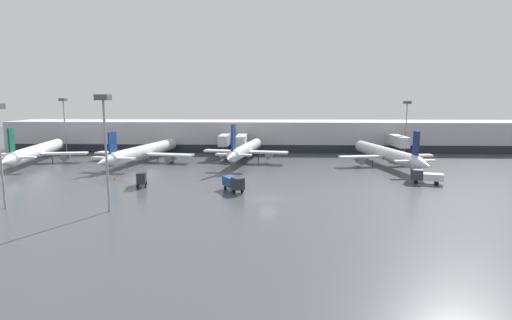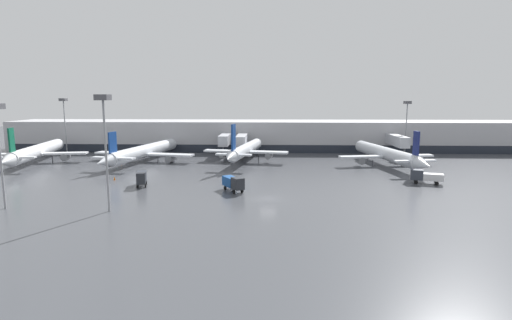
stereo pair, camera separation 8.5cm
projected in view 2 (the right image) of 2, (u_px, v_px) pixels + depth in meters
ground_plane at (268, 198)px, 64.41m from camera, size 320.00×320.00×0.00m
terminal_building at (270, 135)px, 124.74m from camera, size 160.00×29.72×9.00m
parked_jet_0 at (386, 154)px, 95.08m from camera, size 23.09×37.63×9.38m
parked_jet_1 at (144, 152)px, 101.45m from camera, size 26.34×39.99×8.71m
parked_jet_2 at (37, 152)px, 99.35m from camera, size 24.07×37.57×9.69m
parked_jet_3 at (246, 150)px, 99.84m from camera, size 21.43×33.85×10.37m
service_truck_0 at (426, 176)px, 75.27m from camera, size 6.03×3.39×2.62m
service_truck_1 at (141, 177)px, 73.24m from camera, size 2.63×4.68×2.74m
service_truck_2 at (233, 183)px, 69.09m from camera, size 4.35×5.59×2.69m
traffic_cone_0 at (115, 178)px, 78.75m from camera, size 0.37×0.37×0.75m
traffic_cone_1 at (121, 162)px, 99.04m from camera, size 0.50×0.50×0.62m
apron_light_mast_0 at (64, 109)px, 115.06m from camera, size 1.80×1.80×15.98m
apron_light_mast_2 at (104, 119)px, 55.05m from camera, size 1.80×1.80×16.54m
apron_light_mast_3 at (407, 112)px, 112.28m from camera, size 1.80×1.80×15.22m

